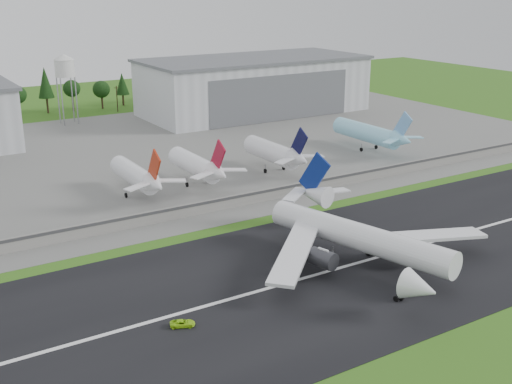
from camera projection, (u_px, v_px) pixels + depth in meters
ground at (367, 288)px, 126.40m from camera, size 600.00×600.00×0.00m
runway at (335, 269)px, 134.46m from camera, size 320.00×60.00×0.10m
runway_centerline at (335, 269)px, 134.45m from camera, size 220.00×1.00×0.02m
apron at (138, 155)px, 223.38m from camera, size 320.00×150.00×0.10m
blast_fence at (230, 202)px, 170.28m from camera, size 240.00×0.61×3.50m
hangar_east at (254, 85)px, 293.27m from camera, size 102.00×47.00×25.20m
water_tower at (64, 66)px, 265.81m from camera, size 8.40×8.40×29.40m
utility_poles at (71, 117)px, 288.07m from camera, size 230.00×3.00×12.00m
treeline at (62, 111)px, 300.20m from camera, size 320.00×16.00×22.00m
main_airliner at (359, 243)px, 135.54m from camera, size 55.29×58.42×18.17m
ground_vehicle at (183, 323)px, 111.91m from camera, size 4.84×3.63×1.22m
parked_jet_red_a at (139, 176)px, 177.96m from camera, size 7.36×31.29×16.61m
parked_jet_red_b at (199, 166)px, 187.38m from camera, size 7.36×31.29×16.74m
parked_jet_navy at (277, 153)px, 200.99m from camera, size 7.36×31.29×16.93m
parked_jet_skyblue at (372, 134)px, 226.91m from camera, size 7.36×37.29×16.95m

